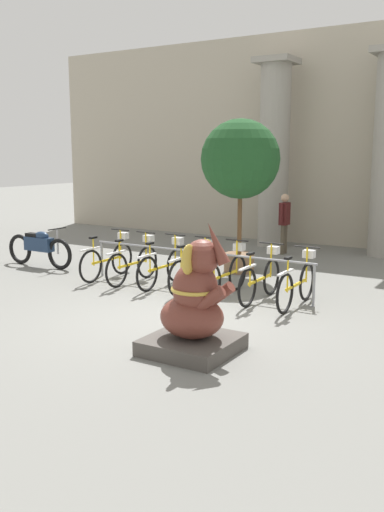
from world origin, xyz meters
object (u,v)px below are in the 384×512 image
object	(u,v)px
bicycle_1	(134,263)
bicycle_2	(163,266)
bicycle_3	(194,270)
motorcycle	(39,247)
person_pedestrian	(284,218)
potted_tree	(240,163)
bicycle_6	(297,283)
elephant_statue	(195,309)
bicycle_5	(261,278)
bicycle_0	(108,259)
bicycle_4	(226,274)

from	to	relation	value
bicycle_1	bicycle_2	distance (m)	0.71
bicycle_3	motorcycle	size ratio (longest dim) A/B	0.85
person_pedestrian	bicycle_2	bearing A→B (deg)	-97.70
potted_tree	bicycle_1	bearing A→B (deg)	-123.55
bicycle_3	bicycle_6	distance (m)	2.13
bicycle_6	bicycle_2	bearing A→B (deg)	179.01
elephant_statue	bicycle_2	bearing A→B (deg)	130.55
bicycle_5	bicycle_6	world-z (taller)	same
bicycle_5	potted_tree	size ratio (longest dim) A/B	0.51
bicycle_0	bicycle_5	distance (m)	3.55
bicycle_1	bicycle_3	bearing A→B (deg)	1.86
bicycle_2	elephant_statue	size ratio (longest dim) A/B	0.95
bicycle_1	bicycle_3	distance (m)	1.42
bicycle_0	bicycle_6	size ratio (longest dim) A/B	1.00
bicycle_1	potted_tree	world-z (taller)	potted_tree
bicycle_2	bicycle_5	distance (m)	2.13
bicycle_4	motorcycle	xyz separation A→B (m)	(-4.98, 0.11, 0.06)
bicycle_0	motorcycle	bearing A→B (deg)	177.23
potted_tree	bicycle_4	bearing A→B (deg)	-69.60
bicycle_1	bicycle_4	bearing A→B (deg)	0.88
bicycle_5	motorcycle	world-z (taller)	bicycle_5
bicycle_1	bicycle_5	world-z (taller)	same
bicycle_0	bicycle_3	xyz separation A→B (m)	(2.13, 0.01, 0.00)
bicycle_1	bicycle_4	xyz separation A→B (m)	(2.13, 0.03, 0.00)
bicycle_3	motorcycle	distance (m)	4.28
bicycle_2	motorcycle	xyz separation A→B (m)	(-3.56, 0.10, 0.06)
bicycle_2	potted_tree	xyz separation A→B (m)	(0.66, 2.03, 2.00)
bicycle_4	motorcycle	distance (m)	4.99
bicycle_5	bicycle_6	size ratio (longest dim) A/B	1.00
elephant_statue	motorcycle	bearing A→B (deg)	153.36
elephant_statue	person_pedestrian	size ratio (longest dim) A/B	1.14
bicycle_3	bicycle_0	bearing A→B (deg)	-179.80
bicycle_0	potted_tree	xyz separation A→B (m)	(2.08, 2.03, 2.00)
bicycle_3	potted_tree	size ratio (longest dim) A/B	0.51
bicycle_5	person_pedestrian	xyz separation A→B (m)	(-1.50, 4.68, 0.53)
bicycle_4	potted_tree	distance (m)	2.96
bicycle_4	bicycle_6	distance (m)	1.42
bicycle_2	elephant_statue	bearing A→B (deg)	-49.45
bicycle_4	person_pedestrian	distance (m)	4.78
bicycle_3	elephant_statue	size ratio (longest dim) A/B	0.95
bicycle_3	bicycle_5	bearing A→B (deg)	-0.26
bicycle_5	person_pedestrian	bearing A→B (deg)	107.75
bicycle_1	motorcycle	bearing A→B (deg)	177.14
bicycle_2	bicycle_5	world-z (taller)	same
bicycle_3	bicycle_5	distance (m)	1.42
bicycle_0	person_pedestrian	size ratio (longest dim) A/B	1.09
bicycle_4	elephant_statue	bearing A→B (deg)	-69.37
bicycle_5	bicycle_1	bearing A→B (deg)	-179.20
bicycle_0	elephant_statue	bearing A→B (deg)	-36.77
bicycle_1	bicycle_6	bearing A→B (deg)	-0.09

